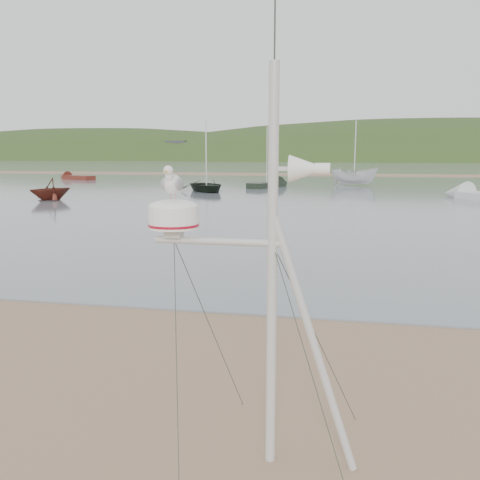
% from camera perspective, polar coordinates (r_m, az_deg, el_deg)
% --- Properties ---
extents(ground, '(560.00, 560.00, 0.00)m').
position_cam_1_polar(ground, '(7.60, -20.25, -16.37)').
color(ground, '#86664D').
rests_on(ground, ground).
extents(water, '(560.00, 256.00, 0.04)m').
position_cam_1_polar(water, '(137.86, 9.67, 8.32)').
color(water, slate).
rests_on(water, ground).
extents(sandbar, '(560.00, 7.00, 0.07)m').
position_cam_1_polar(sandbar, '(75.93, 8.37, 7.29)').
color(sandbar, '#86664D').
rests_on(sandbar, water).
extents(hill_ridge, '(620.00, 180.00, 80.00)m').
position_cam_1_polar(hill_ridge, '(242.32, 14.60, 4.05)').
color(hill_ridge, '#263A18').
rests_on(hill_ridge, ground).
extents(far_cottages, '(294.40, 6.30, 8.00)m').
position_cam_1_polar(far_cottages, '(201.78, 11.07, 9.83)').
color(far_cottages, white).
rests_on(far_cottages, ground).
extents(mast_rig, '(2.23, 2.38, 5.03)m').
position_cam_1_polar(mast_rig, '(5.39, 2.79, -12.73)').
color(mast_rig, beige).
rests_on(mast_rig, ground).
extents(boat_dark, '(3.33, 2.81, 4.77)m').
position_cam_1_polar(boat_dark, '(42.70, -3.81, 8.64)').
color(boat_dark, black).
rests_on(boat_dark, water).
extents(boat_red, '(2.91, 2.60, 2.88)m').
position_cam_1_polar(boat_red, '(37.41, -20.60, 6.43)').
color(boat_red, '#551D13').
rests_on(boat_red, water).
extents(boat_white, '(2.03, 1.99, 4.57)m').
position_cam_1_polar(boat_white, '(51.68, 12.75, 8.51)').
color(boat_white, silver).
rests_on(boat_white, water).
extents(sailboat_white_near, '(6.04, 7.62, 7.83)m').
position_cam_1_polar(sailboat_white_near, '(39.44, 24.75, 4.58)').
color(sailboat_white_near, silver).
rests_on(sailboat_white_near, ground).
extents(sailboat_dark_mid, '(3.93, 6.11, 6.06)m').
position_cam_1_polar(sailboat_dark_mid, '(48.89, 3.99, 6.29)').
color(sailboat_dark_mid, black).
rests_on(sailboat_dark_mid, ground).
extents(dinghy_red_far, '(6.03, 3.76, 1.45)m').
position_cam_1_polar(dinghy_red_far, '(65.80, -18.44, 6.71)').
color(dinghy_red_far, '#551D13').
rests_on(dinghy_red_far, ground).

